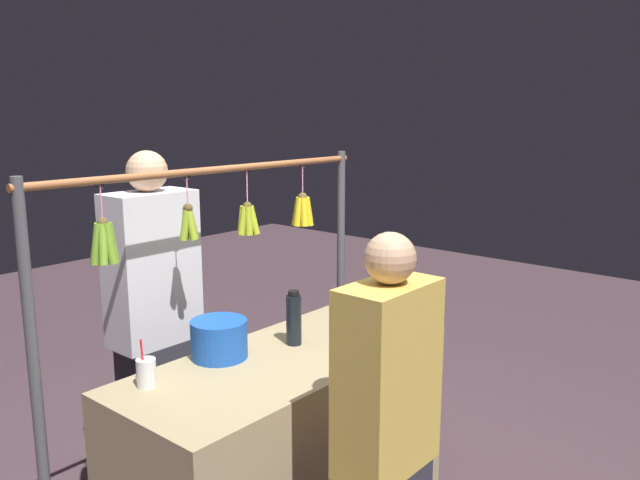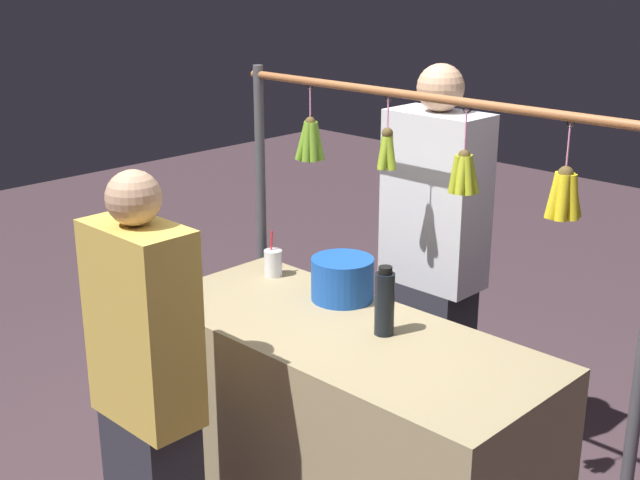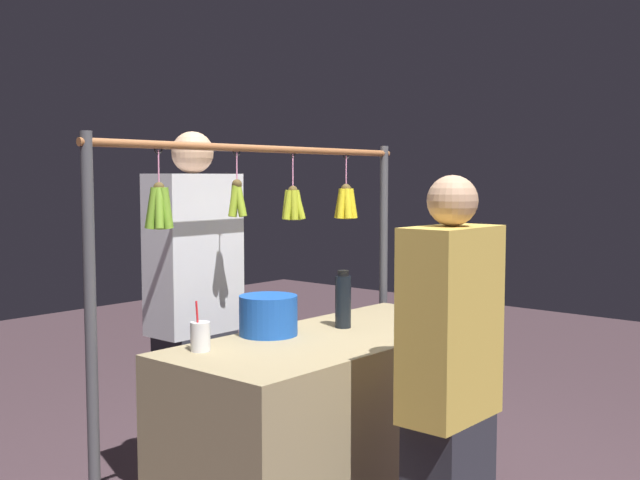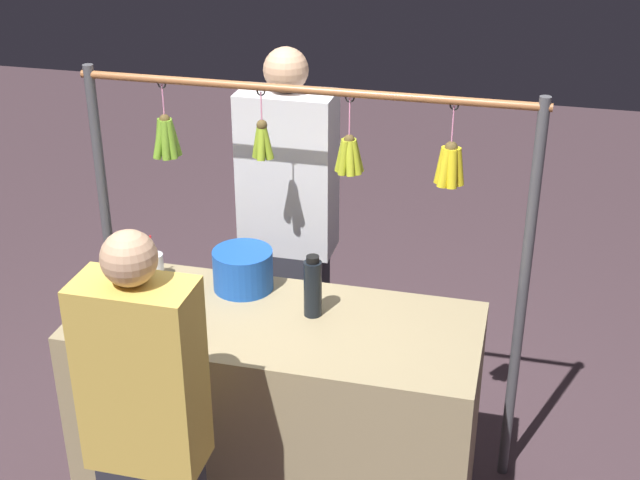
# 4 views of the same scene
# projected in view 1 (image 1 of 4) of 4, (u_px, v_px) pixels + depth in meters

# --- Properties ---
(market_counter) EXTENTS (1.56, 0.66, 0.91)m
(market_counter) POSITION_uv_depth(u_px,v_px,m) (288.00, 451.00, 2.88)
(market_counter) COLOR tan
(market_counter) RESTS_ON ground
(display_rack) EXTENTS (1.87, 0.12, 1.73)m
(display_rack) POSITION_uv_depth(u_px,v_px,m) (222.00, 276.00, 3.01)
(display_rack) COLOR #4C4C51
(display_rack) RESTS_ON ground
(water_bottle) EXTENTS (0.07, 0.07, 0.25)m
(water_bottle) POSITION_uv_depth(u_px,v_px,m) (294.00, 319.00, 2.91)
(water_bottle) COLOR black
(water_bottle) RESTS_ON market_counter
(blue_bucket) EXTENTS (0.24, 0.24, 0.17)m
(blue_bucket) POSITION_uv_depth(u_px,v_px,m) (219.00, 339.00, 2.76)
(blue_bucket) COLOR blue
(blue_bucket) RESTS_ON market_counter
(drink_cup) EXTENTS (0.08, 0.08, 0.19)m
(drink_cup) POSITION_uv_depth(u_px,v_px,m) (146.00, 373.00, 2.47)
(drink_cup) COLOR silver
(drink_cup) RESTS_ON market_counter
(vendor_person) EXTENTS (0.42, 0.23, 1.77)m
(vendor_person) POSITION_uv_depth(u_px,v_px,m) (156.00, 335.00, 3.14)
(vendor_person) COLOR #2D2D38
(vendor_person) RESTS_ON ground
(customer_person) EXTENTS (0.37, 0.20, 1.57)m
(customer_person) POSITION_uv_depth(u_px,v_px,m) (386.00, 459.00, 2.21)
(customer_person) COLOR #2D2D38
(customer_person) RESTS_ON ground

